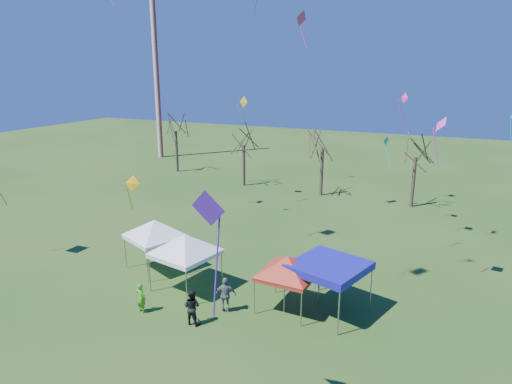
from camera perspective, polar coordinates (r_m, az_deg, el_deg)
ground at (r=22.78m, az=-4.29°, el=-16.42°), size 140.00×140.00×0.00m
radio_mast at (r=63.20m, az=-12.43°, el=15.51°), size 0.70×0.70×25.00m
tree_0 at (r=53.95m, az=-10.08°, el=9.30°), size 3.83×3.83×8.44m
tree_1 at (r=46.63m, az=-1.57°, el=7.74°), size 3.42×3.42×7.54m
tree_2 at (r=43.32m, az=8.40°, el=7.66°), size 3.71×3.71×8.18m
tree_3 at (r=41.52m, az=19.51°, el=6.32°), size 3.59×3.59×7.91m
tent_white_west at (r=28.06m, az=-12.59°, el=-3.85°), size 3.82×3.82×3.62m
tent_white_mid at (r=25.13m, az=-8.90°, el=-5.73°), size 4.15×4.15×3.73m
tent_red at (r=23.02m, az=4.03°, el=-8.48°), size 3.78×3.78×3.34m
tent_blue at (r=23.16m, az=9.11°, el=-9.24°), size 4.16×4.16×2.63m
person_dark at (r=22.70m, az=-8.02°, el=-14.04°), size 0.89×0.71×1.79m
person_grey at (r=23.52m, az=-3.82°, el=-12.71°), size 1.18×0.84×1.85m
person_green at (r=24.19m, az=-14.16°, el=-12.70°), size 0.63×0.48×1.58m
kite_19 at (r=35.13m, az=18.01°, el=11.04°), size 0.74×0.76×2.16m
kite_1 at (r=25.15m, az=-15.24°, el=0.97°), size 0.90×0.49×1.98m
kite_5 at (r=13.82m, az=-5.86°, el=-2.19°), size 1.28×0.52×4.11m
kite_13 at (r=41.41m, az=-1.62°, el=11.14°), size 1.03×0.82×2.66m
kite_22 at (r=40.08m, az=15.94°, el=6.05°), size 0.85×1.01×2.89m
kite_11 at (r=36.34m, az=5.64°, el=20.79°), size 0.88×1.36×2.80m
kite_17 at (r=25.17m, az=22.04°, el=7.77°), size 0.92×1.06×2.75m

